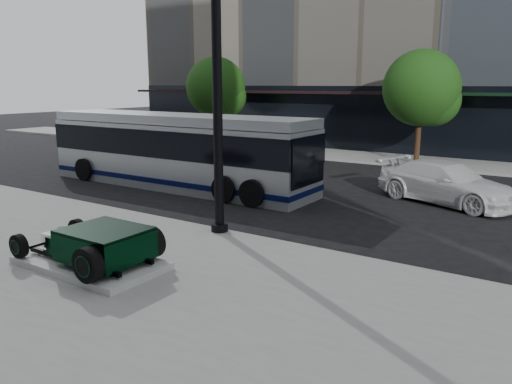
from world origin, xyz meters
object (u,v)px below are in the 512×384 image
Objects in this scene: hot_rod at (99,244)px; white_sedan at (446,183)px; lamppost at (217,87)px; transit_bus at (177,150)px.

hot_rod is 12.16m from white_sedan.
transit_bus is (-5.63, 4.49, -2.56)m from lamppost.
lamppost is (0.42, 3.76, 3.35)m from hot_rod.
transit_bus reaches higher than hot_rod.
lamppost is 1.70× the size of white_sedan.
hot_rod is at bearing 176.70° from white_sedan.
white_sedan is (4.30, 7.45, -3.32)m from lamppost.
lamppost is at bearing 169.57° from white_sedan.
hot_rod is at bearing -57.74° from transit_bus.
white_sedan is at bearing 67.16° from hot_rod.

